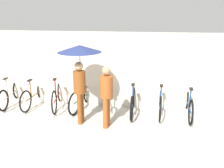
# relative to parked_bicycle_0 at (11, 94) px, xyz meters

# --- Properties ---
(ground_plane) EXTENTS (30.00, 30.00, 0.00)m
(ground_plane) POSITION_rel_parked_bicycle_0_xyz_m (2.78, -1.64, -0.35)
(ground_plane) COLOR #B7B2A8
(back_wall) EXTENTS (14.81, 0.12, 2.33)m
(back_wall) POSITION_rel_parked_bicycle_0_xyz_m (2.78, 0.41, 0.81)
(back_wall) COLOR beige
(back_wall) RESTS_ON ground
(parked_bicycle_0) EXTENTS (0.47, 1.70, 0.98)m
(parked_bicycle_0) POSITION_rel_parked_bicycle_0_xyz_m (0.00, 0.00, 0.00)
(parked_bicycle_0) COLOR black
(parked_bicycle_0) RESTS_ON ground
(parked_bicycle_1) EXTENTS (0.44, 1.77, 0.97)m
(parked_bicycle_1) POSITION_rel_parked_bicycle_0_xyz_m (0.79, 0.07, 0.01)
(parked_bicycle_1) COLOR black
(parked_bicycle_1) RESTS_ON ground
(parked_bicycle_2) EXTENTS (0.54, 1.70, 1.05)m
(parked_bicycle_2) POSITION_rel_parked_bicycle_0_xyz_m (1.59, 0.03, 0.03)
(parked_bicycle_2) COLOR black
(parked_bicycle_2) RESTS_ON ground
(parked_bicycle_3) EXTENTS (0.47, 1.66, 1.02)m
(parked_bicycle_3) POSITION_rel_parked_bicycle_0_xyz_m (2.38, 0.05, 0.01)
(parked_bicycle_3) COLOR black
(parked_bicycle_3) RESTS_ON ground
(parked_bicycle_4) EXTENTS (0.50, 1.68, 1.08)m
(parked_bicycle_4) POSITION_rel_parked_bicycle_0_xyz_m (3.17, 0.01, 0.01)
(parked_bicycle_4) COLOR black
(parked_bicycle_4) RESTS_ON ground
(parked_bicycle_5) EXTENTS (0.44, 1.70, 1.06)m
(parked_bicycle_5) POSITION_rel_parked_bicycle_0_xyz_m (3.97, -0.02, 0.01)
(parked_bicycle_5) COLOR black
(parked_bicycle_5) RESTS_ON ground
(parked_bicycle_6) EXTENTS (0.44, 1.77, 1.11)m
(parked_bicycle_6) POSITION_rel_parked_bicycle_0_xyz_m (4.76, 0.08, 0.03)
(parked_bicycle_6) COLOR black
(parked_bicycle_6) RESTS_ON ground
(parked_bicycle_7) EXTENTS (0.44, 1.74, 1.05)m
(parked_bicycle_7) POSITION_rel_parked_bicycle_0_xyz_m (5.55, 0.03, 0.01)
(parked_bicycle_7) COLOR black
(parked_bicycle_7) RESTS_ON ground
(pedestrian_leading) EXTENTS (1.13, 1.13, 2.08)m
(pedestrian_leading) POSITION_rel_parked_bicycle_0_xyz_m (2.62, -0.77, 1.33)
(pedestrian_leading) COLOR brown
(pedestrian_leading) RESTS_ON ground
(pedestrian_center) EXTENTS (0.32, 0.32, 1.61)m
(pedestrian_center) POSITION_rel_parked_bicycle_0_xyz_m (3.35, -0.98, 0.59)
(pedestrian_center) COLOR #9E4C1E
(pedestrian_center) RESTS_ON ground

